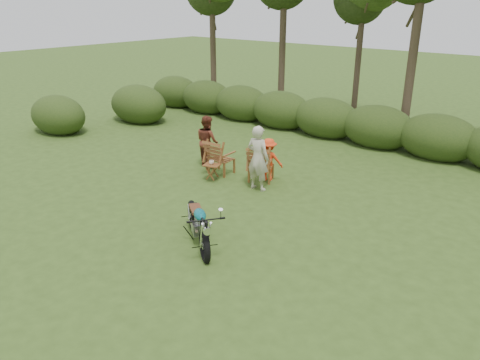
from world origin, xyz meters
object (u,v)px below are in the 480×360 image
Objects in this scene: lawn_chair_right at (261,180)px; lawn_chair_left at (222,173)px; side_table at (212,172)px; child at (268,180)px; adult_a at (258,189)px; motorcycle at (199,242)px; adult_b at (208,165)px; cup at (211,162)px.

lawn_chair_right is 1.25m from lawn_chair_left.
lawn_chair_right reaches higher than side_table.
lawn_chair_right is 0.21m from child.
child is (-0.18, 0.72, 0.00)m from adult_a.
motorcycle is 3.53m from side_table.
child is at bearing 140.04° from motorcycle.
adult_b is at bearing -16.79° from adult_a.
lawn_chair_right is 7.71× the size of cup.
cup is at bearing 100.47° from lawn_chair_left.
cup is at bearing 14.43° from lawn_chair_right.
lawn_chair_right is 2.23× the size of side_table.
lawn_chair_left is 0.86× the size of child.
lawn_chair_right is at bearing 20.13° from child.
lawn_chair_right is (-1.14, 3.63, 0.00)m from motorcycle.
lawn_chair_left is at bearing 107.10° from side_table.
lawn_chair_right is 0.65m from adult_a.
adult_b is at bearing -23.95° from lawn_chair_right.
lawn_chair_left is 0.79m from cup.
motorcycle is 14.44× the size of cup.
cup is at bearing 163.71° from motorcycle.
adult_b reaches higher than motorcycle.
child reaches higher than side_table.
adult_a is 1.45× the size of child.
lawn_chair_right is at bearing 142.69° from motorcycle.
side_table is at bearing 13.74° from child.
lawn_chair_right reaches higher than lawn_chair_left.
motorcycle is 4.09m from lawn_chair_left.
motorcycle is 3.80m from lawn_chair_right.
lawn_chair_right is 1.37m from side_table.
child is (1.36, 0.43, 0.00)m from lawn_chair_left.
lawn_chair_left is at bearing -179.59° from adult_b.
adult_a is (0.32, -0.56, 0.00)m from lawn_chair_right.
child is at bearing -156.63° from adult_b.
adult_a reaches higher than child.
lawn_chair_left is 0.60× the size of adult_a.
adult_a is at bearing 77.09° from child.
lawn_chair_left is at bearing -14.06° from adult_a.
lawn_chair_right is at bearing -63.88° from adult_a.
lawn_chair_right is 1.01× the size of lawn_chair_left.
child is at bearing -166.77° from lawn_chair_left.
adult_b is (-0.78, 0.26, 0.00)m from lawn_chair_left.
lawn_chair_left is (-1.22, -0.28, 0.00)m from lawn_chair_right.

